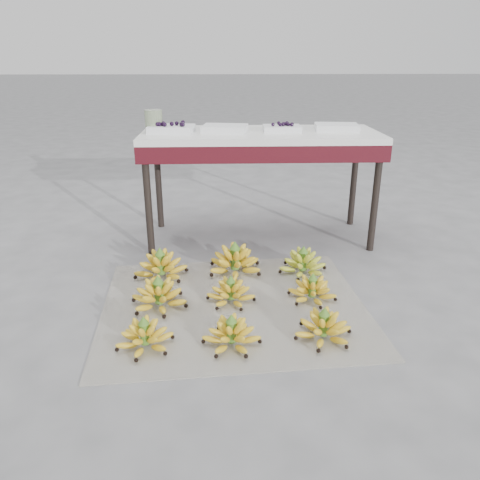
{
  "coord_description": "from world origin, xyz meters",
  "views": [
    {
      "loc": [
        -0.13,
        -2.01,
        1.13
      ],
      "look_at": [
        -0.05,
        0.2,
        0.26
      ],
      "focal_mm": 35.0,
      "sensor_mm": 36.0,
      "label": 1
    }
  ],
  "objects_px": {
    "bunch_front_left": "(145,337)",
    "bunch_mid_center": "(231,293)",
    "bunch_front_center": "(231,335)",
    "glass_jar": "(154,121)",
    "newspaper_mat": "(234,306)",
    "bunch_mid_right": "(312,290)",
    "bunch_front_right": "(323,328)",
    "vendor_table": "(260,145)",
    "bunch_mid_left": "(159,296)",
    "tray_right": "(282,128)",
    "tray_far_left": "(171,129)",
    "tray_far_right": "(337,127)",
    "bunch_back_right": "(303,264)",
    "bunch_back_center": "(235,262)",
    "tray_left": "(225,129)",
    "bunch_back_left": "(161,267)"
  },
  "relations": [
    {
      "from": "bunch_front_right",
      "to": "bunch_mid_center",
      "type": "distance_m",
      "value": 0.51
    },
    {
      "from": "bunch_mid_left",
      "to": "vendor_table",
      "type": "distance_m",
      "value": 1.2
    },
    {
      "from": "bunch_back_center",
      "to": "tray_left",
      "type": "xyz_separation_m",
      "value": [
        -0.04,
        0.53,
        0.65
      ]
    },
    {
      "from": "bunch_front_center",
      "to": "tray_left",
      "type": "relative_size",
      "value": 0.92
    },
    {
      "from": "bunch_mid_right",
      "to": "bunch_back_center",
      "type": "height_order",
      "value": "bunch_back_center"
    },
    {
      "from": "tray_right",
      "to": "tray_left",
      "type": "bearing_deg",
      "value": -178.44
    },
    {
      "from": "bunch_front_left",
      "to": "vendor_table",
      "type": "xyz_separation_m",
      "value": [
        0.56,
        1.25,
        0.56
      ]
    },
    {
      "from": "bunch_mid_right",
      "to": "bunch_back_right",
      "type": "bearing_deg",
      "value": 77.48
    },
    {
      "from": "bunch_mid_left",
      "to": "glass_jar",
      "type": "height_order",
      "value": "glass_jar"
    },
    {
      "from": "vendor_table",
      "to": "tray_far_right",
      "type": "distance_m",
      "value": 0.48
    },
    {
      "from": "vendor_table",
      "to": "tray_far_right",
      "type": "relative_size",
      "value": 5.19
    },
    {
      "from": "bunch_front_left",
      "to": "bunch_mid_center",
      "type": "bearing_deg",
      "value": 39.08
    },
    {
      "from": "bunch_front_left",
      "to": "bunch_front_center",
      "type": "distance_m",
      "value": 0.36
    },
    {
      "from": "tray_far_right",
      "to": "glass_jar",
      "type": "xyz_separation_m",
      "value": [
        -1.12,
        -0.02,
        0.05
      ]
    },
    {
      "from": "tray_right",
      "to": "bunch_front_center",
      "type": "bearing_deg",
      "value": -105.29
    },
    {
      "from": "bunch_mid_left",
      "to": "vendor_table",
      "type": "relative_size",
      "value": 0.25
    },
    {
      "from": "glass_jar",
      "to": "newspaper_mat",
      "type": "bearing_deg",
      "value": -63.3
    },
    {
      "from": "bunch_front_center",
      "to": "bunch_back_left",
      "type": "height_order",
      "value": "bunch_back_left"
    },
    {
      "from": "bunch_mid_right",
      "to": "bunch_front_center",
      "type": "bearing_deg",
      "value": -148.87
    },
    {
      "from": "bunch_back_center",
      "to": "tray_far_right",
      "type": "xyz_separation_m",
      "value": [
        0.65,
        0.56,
        0.65
      ]
    },
    {
      "from": "bunch_front_center",
      "to": "bunch_mid_center",
      "type": "relative_size",
      "value": 0.97
    },
    {
      "from": "tray_far_left",
      "to": "tray_far_right",
      "type": "xyz_separation_m",
      "value": [
        1.01,
        0.04,
        -0.0
      ]
    },
    {
      "from": "newspaper_mat",
      "to": "vendor_table",
      "type": "height_order",
      "value": "vendor_table"
    },
    {
      "from": "bunch_mid_center",
      "to": "tray_far_left",
      "type": "height_order",
      "value": "tray_far_left"
    },
    {
      "from": "bunch_mid_center",
      "to": "vendor_table",
      "type": "relative_size",
      "value": 0.19
    },
    {
      "from": "vendor_table",
      "to": "bunch_front_center",
      "type": "bearing_deg",
      "value": -99.43
    },
    {
      "from": "bunch_front_center",
      "to": "bunch_mid_center",
      "type": "bearing_deg",
      "value": 96.7
    },
    {
      "from": "bunch_front_center",
      "to": "tray_right",
      "type": "distance_m",
      "value": 1.45
    },
    {
      "from": "bunch_mid_left",
      "to": "bunch_back_right",
      "type": "height_order",
      "value": "bunch_mid_left"
    },
    {
      "from": "bunch_back_right",
      "to": "vendor_table",
      "type": "height_order",
      "value": "vendor_table"
    },
    {
      "from": "bunch_front_left",
      "to": "bunch_front_right",
      "type": "distance_m",
      "value": 0.75
    },
    {
      "from": "bunch_mid_right",
      "to": "tray_far_right",
      "type": "distance_m",
      "value": 1.14
    },
    {
      "from": "tray_far_right",
      "to": "glass_jar",
      "type": "height_order",
      "value": "glass_jar"
    },
    {
      "from": "newspaper_mat",
      "to": "bunch_back_right",
      "type": "distance_m",
      "value": 0.53
    },
    {
      "from": "bunch_mid_left",
      "to": "tray_far_right",
      "type": "distance_m",
      "value": 1.52
    },
    {
      "from": "bunch_mid_right",
      "to": "tray_left",
      "type": "distance_m",
      "value": 1.16
    },
    {
      "from": "bunch_mid_center",
      "to": "tray_far_left",
      "type": "xyz_separation_m",
      "value": [
        -0.34,
        0.86,
        0.66
      ]
    },
    {
      "from": "bunch_front_right",
      "to": "vendor_table",
      "type": "bearing_deg",
      "value": 106.79
    },
    {
      "from": "bunch_front_left",
      "to": "bunch_front_center",
      "type": "bearing_deg",
      "value": -6.56
    },
    {
      "from": "bunch_back_center",
      "to": "glass_jar",
      "type": "bearing_deg",
      "value": 110.31
    },
    {
      "from": "tray_far_left",
      "to": "tray_far_right",
      "type": "bearing_deg",
      "value": 2.11
    },
    {
      "from": "newspaper_mat",
      "to": "bunch_back_right",
      "type": "bearing_deg",
      "value": 41.91
    },
    {
      "from": "newspaper_mat",
      "to": "tray_far_right",
      "type": "height_order",
      "value": "tray_far_right"
    },
    {
      "from": "newspaper_mat",
      "to": "tray_left",
      "type": "height_order",
      "value": "tray_left"
    },
    {
      "from": "bunch_back_left",
      "to": "vendor_table",
      "type": "height_order",
      "value": "vendor_table"
    },
    {
      "from": "newspaper_mat",
      "to": "tray_right",
      "type": "height_order",
      "value": "tray_right"
    },
    {
      "from": "bunch_back_right",
      "to": "tray_far_left",
      "type": "height_order",
      "value": "tray_far_left"
    },
    {
      "from": "newspaper_mat",
      "to": "bunch_front_left",
      "type": "bearing_deg",
      "value": -138.52
    },
    {
      "from": "bunch_mid_left",
      "to": "bunch_mid_right",
      "type": "distance_m",
      "value": 0.75
    },
    {
      "from": "bunch_mid_left",
      "to": "bunch_mid_right",
      "type": "relative_size",
      "value": 1.29
    }
  ]
}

